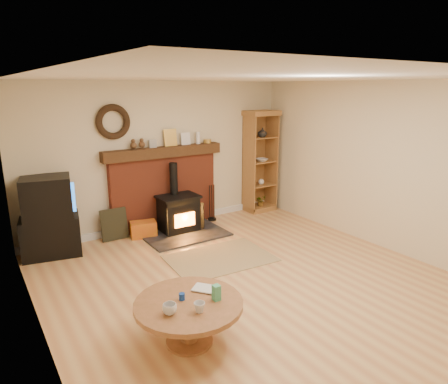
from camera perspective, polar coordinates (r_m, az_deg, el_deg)
ground at (r=5.37m, az=4.29°, el=-12.96°), size 5.50×5.50×0.00m
room_shell at (r=4.88m, az=3.83°, el=5.55°), size 5.02×5.52×2.61m
chimney_breast at (r=7.26m, az=-8.50°, el=1.11°), size 2.20×0.22×1.78m
wood_stove at (r=7.07m, az=-6.38°, el=-3.27°), size 1.40×1.00×1.22m
area_rug at (r=6.08m, az=-0.58°, el=-9.43°), size 1.58×1.14×0.01m
tv_unit at (r=6.57m, az=-23.68°, el=-3.44°), size 0.93×0.73×1.22m
curio_cabinet at (r=8.18m, az=5.07°, el=4.36°), size 0.66×0.47×2.05m
firelog_box at (r=7.00m, az=-11.44°, el=-5.24°), size 0.48×0.36×0.27m
leaning_painting at (r=6.96m, az=-15.41°, el=-4.47°), size 0.45×0.12×0.53m
fire_tools at (r=7.70m, az=-1.73°, el=-3.10°), size 0.16×0.16×0.70m
coffee_table at (r=4.11m, az=-5.03°, el=-16.40°), size 1.08×1.08×0.62m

